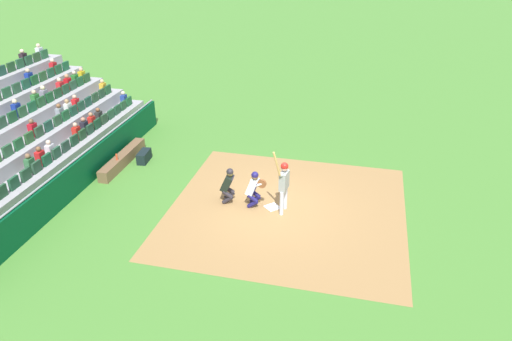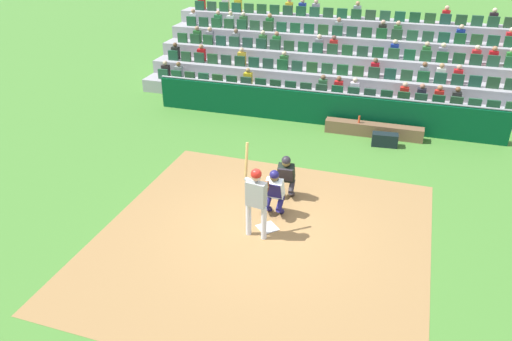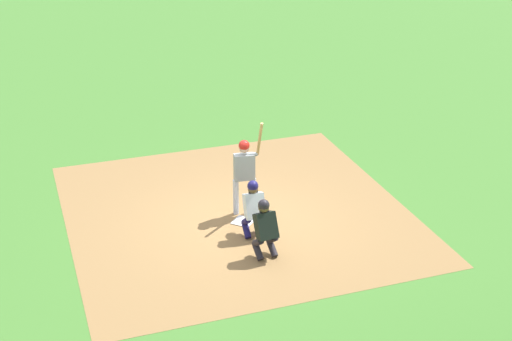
{
  "view_description": "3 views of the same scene",
  "coord_description": "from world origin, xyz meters",
  "px_view_note": "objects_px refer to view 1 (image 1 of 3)",
  "views": [
    {
      "loc": [
        13.3,
        2.39,
        8.36
      ],
      "look_at": [
        -0.35,
        -0.64,
        1.15
      ],
      "focal_mm": 33.13,
      "sensor_mm": 36.0,
      "label": 1
    },
    {
      "loc": [
        -2.67,
        9.54,
        6.86
      ],
      "look_at": [
        0.5,
        -0.67,
        1.17
      ],
      "focal_mm": 34.52,
      "sensor_mm": 36.0,
      "label": 2
    },
    {
      "loc": [
        -4.73,
        -13.85,
        8.03
      ],
      "look_at": [
        0.25,
        -0.15,
        1.3
      ],
      "focal_mm": 52.16,
      "sensor_mm": 36.0,
      "label": 3
    }
  ],
  "objects_px": {
    "home_plate_marker": "(272,207)",
    "dugout_bench": "(123,159)",
    "water_bottle_on_bench": "(117,157)",
    "equipment_duffel_bag": "(144,156)",
    "catcher_crouching": "(254,187)",
    "batter_at_plate": "(284,182)",
    "home_plate_umpire": "(228,184)"
  },
  "relations": [
    {
      "from": "catcher_crouching",
      "to": "water_bottle_on_bench",
      "type": "relative_size",
      "value": 5.38
    },
    {
      "from": "equipment_duffel_bag",
      "to": "home_plate_umpire",
      "type": "bearing_deg",
      "value": 56.42
    },
    {
      "from": "catcher_crouching",
      "to": "batter_at_plate",
      "type": "bearing_deg",
      "value": 81.25
    },
    {
      "from": "home_plate_umpire",
      "to": "catcher_crouching",
      "type": "bearing_deg",
      "value": 84.78
    },
    {
      "from": "home_plate_marker",
      "to": "catcher_crouching",
      "type": "relative_size",
      "value": 0.34
    },
    {
      "from": "equipment_duffel_bag",
      "to": "catcher_crouching",
      "type": "bearing_deg",
      "value": 60.18
    },
    {
      "from": "home_plate_umpire",
      "to": "dugout_bench",
      "type": "distance_m",
      "value": 5.22
    },
    {
      "from": "water_bottle_on_bench",
      "to": "dugout_bench",
      "type": "bearing_deg",
      "value": -174.42
    },
    {
      "from": "batter_at_plate",
      "to": "water_bottle_on_bench",
      "type": "bearing_deg",
      "value": -103.29
    },
    {
      "from": "water_bottle_on_bench",
      "to": "equipment_duffel_bag",
      "type": "bearing_deg",
      "value": 144.96
    },
    {
      "from": "dugout_bench",
      "to": "water_bottle_on_bench",
      "type": "bearing_deg",
      "value": 5.58
    },
    {
      "from": "catcher_crouching",
      "to": "equipment_duffel_bag",
      "type": "bearing_deg",
      "value": -115.15
    },
    {
      "from": "home_plate_marker",
      "to": "water_bottle_on_bench",
      "type": "distance_m",
      "value": 6.51
    },
    {
      "from": "home_plate_marker",
      "to": "water_bottle_on_bench",
      "type": "xyz_separation_m",
      "value": [
        -1.41,
        -6.34,
        0.55
      ]
    },
    {
      "from": "home_plate_marker",
      "to": "equipment_duffel_bag",
      "type": "distance_m",
      "value": 6.15
    },
    {
      "from": "dugout_bench",
      "to": "water_bottle_on_bench",
      "type": "xyz_separation_m",
      "value": [
        0.51,
        0.05,
        0.34
      ]
    },
    {
      "from": "home_plate_marker",
      "to": "dugout_bench",
      "type": "bearing_deg",
      "value": -106.74
    },
    {
      "from": "equipment_duffel_bag",
      "to": "water_bottle_on_bench",
      "type": "bearing_deg",
      "value": -39.71
    },
    {
      "from": "batter_at_plate",
      "to": "home_plate_umpire",
      "type": "distance_m",
      "value": 1.98
    },
    {
      "from": "catcher_crouching",
      "to": "dugout_bench",
      "type": "height_order",
      "value": "catcher_crouching"
    },
    {
      "from": "batter_at_plate",
      "to": "dugout_bench",
      "type": "bearing_deg",
      "value": -107.21
    },
    {
      "from": "home_plate_marker",
      "to": "batter_at_plate",
      "type": "xyz_separation_m",
      "value": [
        0.18,
        0.39,
        1.11
      ]
    },
    {
      "from": "home_plate_marker",
      "to": "batter_at_plate",
      "type": "bearing_deg",
      "value": 65.5
    },
    {
      "from": "home_plate_umpire",
      "to": "dugout_bench",
      "type": "bearing_deg",
      "value": -110.97
    },
    {
      "from": "home_plate_umpire",
      "to": "home_plate_marker",
      "type": "bearing_deg",
      "value": 87.68
    },
    {
      "from": "home_plate_umpire",
      "to": "equipment_duffel_bag",
      "type": "distance_m",
      "value": 4.76
    },
    {
      "from": "batter_at_plate",
      "to": "equipment_duffel_bag",
      "type": "distance_m",
      "value": 6.63
    },
    {
      "from": "batter_at_plate",
      "to": "dugout_bench",
      "type": "height_order",
      "value": "batter_at_plate"
    },
    {
      "from": "catcher_crouching",
      "to": "equipment_duffel_bag",
      "type": "distance_m",
      "value": 5.6
    },
    {
      "from": "home_plate_umpire",
      "to": "equipment_duffel_bag",
      "type": "relative_size",
      "value": 1.56
    },
    {
      "from": "home_plate_marker",
      "to": "dugout_bench",
      "type": "relative_size",
      "value": 0.13
    },
    {
      "from": "home_plate_umpire",
      "to": "water_bottle_on_bench",
      "type": "xyz_separation_m",
      "value": [
        -1.35,
        -4.8,
        -0.14
      ]
    }
  ]
}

